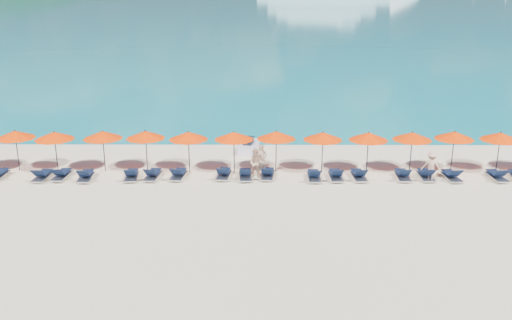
{
  "coord_description": "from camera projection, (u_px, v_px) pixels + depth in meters",
  "views": [
    {
      "loc": [
        0.18,
        -24.38,
        9.78
      ],
      "look_at": [
        0.0,
        3.0,
        1.2
      ],
      "focal_mm": 40.0,
      "sensor_mm": 36.0,
      "label": 1
    }
  ],
  "objects": [
    {
      "name": "beachgoer_b",
      "position": [
        256.0,
        163.0,
        29.56
      ],
      "size": [
        0.81,
        0.53,
        1.55
      ],
      "primitive_type": "imported",
      "rotation": [
        0.0,
        0.0,
        -0.13
      ],
      "color": "tan",
      "rests_on": "ground"
    },
    {
      "name": "lounger_16",
      "position": [
        426.0,
        175.0,
        29.49
      ],
      "size": [
        0.65,
        1.71,
        0.66
      ],
      "rotation": [
        0.0,
        0.0,
        -0.02
      ],
      "color": "silver",
      "rests_on": "ground"
    },
    {
      "name": "lounger_4",
      "position": [
        61.0,
        174.0,
        29.55
      ],
      "size": [
        0.68,
        1.72,
        0.66
      ],
      "rotation": [
        0.0,
        0.0,
        -0.03
      ],
      "color": "silver",
      "rests_on": "ground"
    },
    {
      "name": "umbrella_3",
      "position": [
        103.0,
        135.0,
        30.21
      ],
      "size": [
        2.1,
        2.1,
        2.28
      ],
      "color": "black",
      "rests_on": "ground"
    },
    {
      "name": "umbrella_2",
      "position": [
        54.0,
        136.0,
        30.06
      ],
      "size": [
        2.1,
        2.1,
        2.28
      ],
      "color": "black",
      "rests_on": "ground"
    },
    {
      "name": "beachgoer_a",
      "position": [
        262.0,
        160.0,
        30.0
      ],
      "size": [
        0.71,
        0.65,
        1.63
      ],
      "primitive_type": "imported",
      "rotation": [
        0.0,
        0.0,
        0.58
      ],
      "color": "tan",
      "rests_on": "ground"
    },
    {
      "name": "lounger_17",
      "position": [
        451.0,
        175.0,
        29.39
      ],
      "size": [
        0.74,
        1.74,
        0.66
      ],
      "rotation": [
        0.0,
        0.0,
        0.07
      ],
      "color": "silver",
      "rests_on": "ground"
    },
    {
      "name": "lounger_7",
      "position": [
        153.0,
        174.0,
        29.54
      ],
      "size": [
        0.75,
        1.74,
        0.66
      ],
      "rotation": [
        0.0,
        0.0,
        -0.08
      ],
      "color": "silver",
      "rests_on": "ground"
    },
    {
      "name": "headland_small",
      "position": [
        111.0,
        28.0,
        571.97
      ],
      "size": [
        162.0,
        126.0,
        85.5
      ],
      "color": "black",
      "rests_on": "ground"
    },
    {
      "name": "umbrella_9",
      "position": [
        368.0,
        136.0,
        29.93
      ],
      "size": [
        2.1,
        2.1,
        2.28
      ],
      "color": "black",
      "rests_on": "ground"
    },
    {
      "name": "umbrella_7",
      "position": [
        276.0,
        135.0,
        30.18
      ],
      "size": [
        2.1,
        2.1,
        2.28
      ],
      "color": "black",
      "rests_on": "ground"
    },
    {
      "name": "umbrella_11",
      "position": [
        454.0,
        135.0,
        30.14
      ],
      "size": [
        2.1,
        2.1,
        2.28
      ],
      "color": "black",
      "rests_on": "ground"
    },
    {
      "name": "beachgoer_c",
      "position": [
        431.0,
        166.0,
        29.16
      ],
      "size": [
        1.09,
        0.74,
        1.54
      ],
      "primitive_type": "imported",
      "rotation": [
        0.0,
        0.0,
        2.84
      ],
      "color": "tan",
      "rests_on": "ground"
    },
    {
      "name": "lounger_10",
      "position": [
        245.0,
        174.0,
        29.52
      ],
      "size": [
        0.72,
        1.74,
        0.66
      ],
      "rotation": [
        0.0,
        0.0,
        0.06
      ],
      "color": "silver",
      "rests_on": "ground"
    },
    {
      "name": "lounger_6",
      "position": [
        131.0,
        175.0,
        29.47
      ],
      "size": [
        0.78,
        1.75,
        0.66
      ],
      "rotation": [
        0.0,
        0.0,
        0.1
      ],
      "color": "silver",
      "rests_on": "ground"
    },
    {
      "name": "umbrella_4",
      "position": [
        145.0,
        135.0,
        30.25
      ],
      "size": [
        2.1,
        2.1,
        2.28
      ],
      "color": "black",
      "rests_on": "ground"
    },
    {
      "name": "lounger_11",
      "position": [
        267.0,
        174.0,
        29.65
      ],
      "size": [
        0.78,
        1.75,
        0.66
      ],
      "rotation": [
        0.0,
        0.0,
        -0.1
      ],
      "color": "silver",
      "rests_on": "ground"
    },
    {
      "name": "umbrella_6",
      "position": [
        234.0,
        136.0,
        30.05
      ],
      "size": [
        2.1,
        2.1,
        2.28
      ],
      "color": "black",
      "rests_on": "ground"
    },
    {
      "name": "umbrella_12",
      "position": [
        500.0,
        136.0,
        29.94
      ],
      "size": [
        2.1,
        2.1,
        2.28
      ],
      "color": "black",
      "rests_on": "ground"
    },
    {
      "name": "umbrella_5",
      "position": [
        188.0,
        136.0,
        30.06
      ],
      "size": [
        2.1,
        2.1,
        2.28
      ],
      "color": "black",
      "rests_on": "ground"
    },
    {
      "name": "lounger_18",
      "position": [
        497.0,
        175.0,
        29.4
      ],
      "size": [
        0.7,
        1.73,
        0.66
      ],
      "rotation": [
        0.0,
        0.0,
        0.05
      ],
      "color": "silver",
      "rests_on": "ground"
    },
    {
      "name": "lounger_3",
      "position": [
        42.0,
        175.0,
        29.42
      ],
      "size": [
        0.65,
        1.71,
        0.66
      ],
      "rotation": [
        0.0,
        0.0,
        -0.02
      ],
      "color": "silver",
      "rests_on": "ground"
    },
    {
      "name": "lounger_15",
      "position": [
        403.0,
        175.0,
        29.49
      ],
      "size": [
        0.7,
        1.73,
        0.66
      ],
      "rotation": [
        0.0,
        0.0,
        -0.05
      ],
      "color": "silver",
      "rests_on": "ground"
    },
    {
      "name": "umbrella_1",
      "position": [
        15.0,
        135.0,
        30.29
      ],
      "size": [
        2.1,
        2.1,
        2.28
      ],
      "color": "black",
      "rests_on": "ground"
    },
    {
      "name": "jetski",
      "position": [
        249.0,
        146.0,
        34.25
      ],
      "size": [
        1.3,
        2.39,
        0.8
      ],
      "rotation": [
        0.0,
        0.0,
        -0.21
      ],
      "color": "silver",
      "rests_on": "ground"
    },
    {
      "name": "ground",
      "position": [
        256.0,
        204.0,
        26.19
      ],
      "size": [
        1400.0,
        1400.0,
        0.0
      ],
      "primitive_type": "plane",
      "color": "beige"
    },
    {
      "name": "lounger_8",
      "position": [
        178.0,
        174.0,
        29.61
      ],
      "size": [
        0.79,
        1.75,
        0.66
      ],
      "rotation": [
        0.0,
        0.0,
        -0.1
      ],
      "color": "silver",
      "rests_on": "ground"
    },
    {
      "name": "lounger_13",
      "position": [
        336.0,
        175.0,
        29.44
      ],
      "size": [
        0.63,
        1.7,
        0.66
      ],
      "rotation": [
        0.0,
        0.0,
        0.0
      ],
      "color": "silver",
      "rests_on": "ground"
    },
    {
      "name": "lounger_5",
      "position": [
        86.0,
        176.0,
        29.36
      ],
      "size": [
        0.75,
        1.74,
        0.66
      ],
      "rotation": [
        0.0,
        0.0,
        0.08
      ],
      "color": "silver",
      "rests_on": "ground"
    },
    {
      "name": "lounger_9",
      "position": [
        224.0,
        174.0,
        29.67
      ],
      "size": [
        0.76,
        1.75,
        0.66
      ],
      "rotation": [
        0.0,
        0.0,
        -0.09
      ],
      "color": "silver",
      "rests_on": "ground"
    },
    {
      "name": "umbrella_10",
      "position": [
        412.0,
        136.0,
        29.98
      ],
      "size": [
        2.1,
        2.1,
        2.28
      ],
      "color": "black",
      "rests_on": "ground"
    },
    {
      "name": "lounger_12",
      "position": [
        314.0,
        176.0,
        29.36
      ],
      "size": [
        0.64,
        1.71,
        0.66
      ],
      "rotation": [
        0.0,
        0.0,
        -0.01
      ],
      "color": "silver",
      "rests_on": "ground"
    },
    {
      "name": "umbrella_8",
      "position": [
        323.0,
        136.0,
        29.98
      ],
      "size": [
        2.1,
        2.1,
        2.28
      ],
      "color": "black",
      "rests_on": "ground"
    },
    {
      "name": "lounger_14",
      "position": [
        359.0,
        175.0,
        29.46
      ],
      "size": [
        0.71,
        1.73,
        0.66
      ],
      "rotation": [
        0.0,
        0.0,
        0.05
      ],
      "color": "silver",
      "rests_on": "ground"
    }
  ]
}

